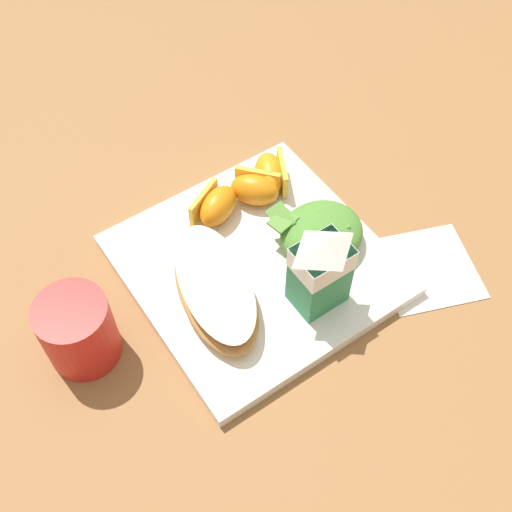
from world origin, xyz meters
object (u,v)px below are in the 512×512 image
(cheesy_pizza_bread, at_px, (215,288))
(drinking_red_cup, at_px, (78,331))
(milk_carton, at_px, (321,268))
(orange_wedge_rear, at_px, (214,207))
(paper_napkin, at_px, (427,268))
(orange_wedge_middle, at_px, (255,189))
(green_salad_pile, at_px, (321,232))
(orange_wedge_front, at_px, (271,173))
(white_plate, at_px, (256,265))

(cheesy_pizza_bread, height_order, drinking_red_cup, drinking_red_cup)
(milk_carton, relative_size, drinking_red_cup, 1.28)
(orange_wedge_rear, relative_size, paper_napkin, 0.63)
(orange_wedge_middle, height_order, drinking_red_cup, drinking_red_cup)
(milk_carton, distance_m, orange_wedge_middle, 0.16)
(green_salad_pile, bearing_deg, orange_wedge_front, -92.95)
(drinking_red_cup, bearing_deg, milk_carton, 158.31)
(orange_wedge_front, relative_size, orange_wedge_middle, 1.01)
(orange_wedge_rear, height_order, paper_napkin, orange_wedge_rear)
(orange_wedge_middle, bearing_deg, green_salad_pile, 104.36)
(green_salad_pile, height_order, milk_carton, milk_carton)
(white_plate, relative_size, orange_wedge_front, 4.01)
(paper_napkin, bearing_deg, orange_wedge_rear, -48.94)
(green_salad_pile, distance_m, orange_wedge_front, 0.11)
(white_plate, bearing_deg, paper_napkin, 145.52)
(white_plate, relative_size, milk_carton, 2.55)
(white_plate, height_order, paper_napkin, white_plate)
(orange_wedge_middle, distance_m, drinking_red_cup, 0.27)
(cheesy_pizza_bread, bearing_deg, paper_napkin, 156.84)
(white_plate, bearing_deg, milk_carton, 108.99)
(orange_wedge_middle, distance_m, orange_wedge_rear, 0.06)
(milk_carton, xyz_separation_m, paper_napkin, (-0.14, 0.04, -0.07))
(orange_wedge_rear, bearing_deg, orange_wedge_front, -176.00)
(paper_napkin, height_order, drinking_red_cup, drinking_red_cup)
(white_plate, distance_m, cheesy_pizza_bread, 0.07)
(cheesy_pizza_bread, distance_m, orange_wedge_middle, 0.15)
(white_plate, relative_size, orange_wedge_middle, 4.07)
(orange_wedge_rear, xyz_separation_m, drinking_red_cup, (0.21, 0.07, 0.01))
(white_plate, distance_m, green_salad_pile, 0.09)
(white_plate, distance_m, paper_napkin, 0.20)
(orange_wedge_rear, bearing_deg, drinking_red_cup, 17.83)
(milk_carton, distance_m, orange_wedge_rear, 0.17)
(white_plate, xyz_separation_m, orange_wedge_rear, (0.00, -0.08, 0.03))
(drinking_red_cup, bearing_deg, green_salad_pile, 172.76)
(orange_wedge_middle, bearing_deg, paper_napkin, 120.81)
(cheesy_pizza_bread, height_order, milk_carton, milk_carton)
(orange_wedge_front, distance_m, paper_napkin, 0.22)
(cheesy_pizza_bread, distance_m, orange_wedge_rear, 0.11)
(cheesy_pizza_bread, relative_size, orange_wedge_front, 2.64)
(orange_wedge_rear, distance_m, paper_napkin, 0.26)
(milk_carton, relative_size, orange_wedge_middle, 1.60)
(orange_wedge_front, bearing_deg, orange_wedge_middle, 18.15)
(orange_wedge_middle, bearing_deg, orange_wedge_front, -161.85)
(milk_carton, distance_m, drinking_red_cup, 0.26)
(orange_wedge_middle, bearing_deg, orange_wedge_rear, -4.10)
(milk_carton, distance_m, paper_napkin, 0.16)
(white_plate, height_order, green_salad_pile, green_salad_pile)
(green_salad_pile, distance_m, orange_wedge_rear, 0.13)
(paper_napkin, bearing_deg, green_salad_pile, -46.23)
(milk_carton, relative_size, paper_napkin, 1.00)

